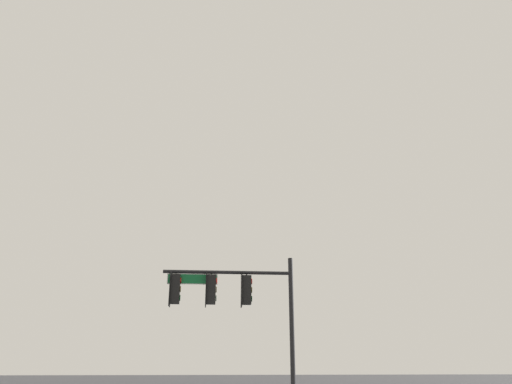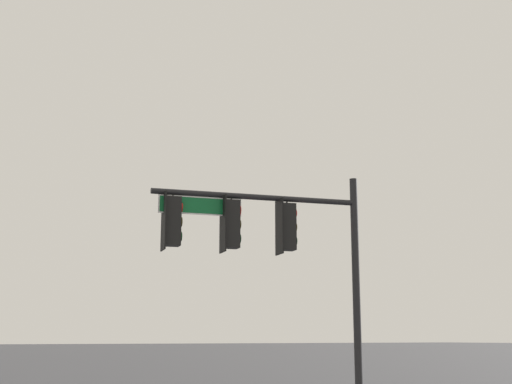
{
  "view_description": "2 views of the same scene",
  "coord_description": "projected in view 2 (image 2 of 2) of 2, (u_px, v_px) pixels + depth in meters",
  "views": [
    {
      "loc": [
        -0.01,
        12.04,
        1.34
      ],
      "look_at": [
        -5.41,
        -5.41,
        7.92
      ],
      "focal_mm": 35.0,
      "sensor_mm": 36.0,
      "label": 1
    },
    {
      "loc": [
        3.45,
        7.41,
        1.75
      ],
      "look_at": [
        -3.77,
        -5.21,
        4.73
      ],
      "focal_mm": 50.0,
      "sensor_mm": 36.0,
      "label": 2
    }
  ],
  "objects": [
    {
      "name": "signal_pole_near",
      "position": [
        262.0,
        237.0,
        16.43
      ],
      "size": [
        4.94,
        1.34,
        5.56
      ],
      "color": "black",
      "rests_on": "ground_plane"
    }
  ]
}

